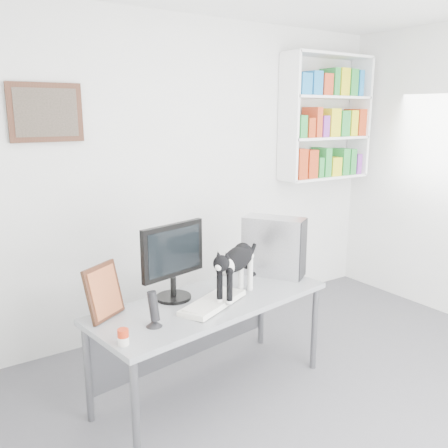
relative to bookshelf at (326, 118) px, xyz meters
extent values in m
cube|color=#515055|center=(-1.40, -1.85, -1.85)|extent=(4.00, 4.00, 0.01)
cube|color=silver|center=(-1.40, 0.15, -0.50)|extent=(4.00, 0.01, 2.70)
cube|color=white|center=(0.00, 0.00, 0.00)|extent=(1.03, 0.28, 1.24)
cube|color=#442116|center=(-2.70, 0.12, 0.05)|extent=(0.52, 0.04, 0.42)
cube|color=gray|center=(-2.00, -0.99, -1.51)|extent=(1.72, 0.88, 0.69)
cube|color=black|center=(-2.21, -0.84, -0.90)|extent=(0.53, 0.34, 0.53)
cube|color=white|center=(-2.05, -1.08, -1.14)|extent=(0.55, 0.39, 0.04)
cube|color=#BCBCC1|center=(-1.34, -0.83, -0.94)|extent=(0.41, 0.49, 0.45)
cylinder|color=black|center=(-2.50, -1.15, -1.05)|extent=(0.13, 0.13, 0.22)
cube|color=#442116|center=(-2.69, -0.87, -0.99)|extent=(0.29, 0.24, 0.34)
cylinder|color=red|center=(-2.73, -1.27, -1.12)|extent=(0.08, 0.08, 0.09)
camera|label=1|loc=(-3.57, -3.50, 0.05)|focal=38.00mm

